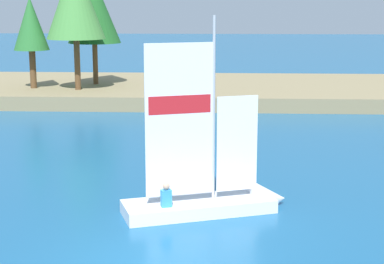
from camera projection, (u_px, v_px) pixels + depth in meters
name	position (u px, v px, depth m)	size (l,w,h in m)	color
ground_plane	(151.00, 264.00, 14.57)	(200.00, 200.00, 0.00)	#195684
shore_bank	(198.00, 90.00, 39.72)	(80.00, 11.88, 0.79)	#897A56
shoreline_tree_left	(31.00, 24.00, 36.94)	(2.06, 2.06, 5.31)	brown
shoreline_tree_centre	(94.00, 9.00, 38.57)	(3.22, 3.22, 6.59)	brown
sailboat	(225.00, 196.00, 18.21)	(4.96, 2.86, 5.96)	white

